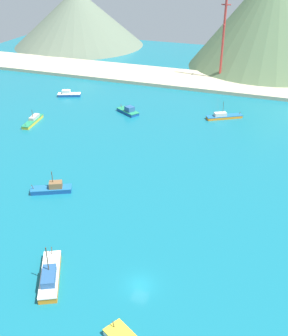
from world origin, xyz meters
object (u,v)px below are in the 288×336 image
object	(u,v)px
fishing_boat_2	(52,188)
fishing_boat_4	(50,276)
fishing_boat_9	(69,94)
fishing_boat_0	(128,111)
radio_tower	(223,35)
fishing_boat_3	(33,121)
fishing_boat_7	(223,116)

from	to	relation	value
fishing_boat_2	fishing_boat_4	xyz separation A→B (m)	(13.38, -22.70, 0.08)
fishing_boat_2	fishing_boat_9	size ratio (longest dim) A/B	1.07
fishing_boat_0	fishing_boat_2	size ratio (longest dim) A/B	0.96
fishing_boat_4	radio_tower	distance (m)	115.05
fishing_boat_0	fishing_boat_3	world-z (taller)	fishing_boat_3
fishing_boat_0	fishing_boat_4	bearing A→B (deg)	-77.55
fishing_boat_2	fishing_boat_9	xyz separation A→B (m)	(-27.37, 55.52, -0.01)
fishing_boat_2	radio_tower	distance (m)	94.21
fishing_boat_3	fishing_boat_7	distance (m)	56.09
fishing_boat_4	fishing_boat_9	distance (m)	88.21
fishing_boat_3	radio_tower	xyz separation A→B (m)	(42.85, 60.16, 16.20)
fishing_boat_4	fishing_boat_0	bearing A→B (deg)	102.45
fishing_boat_0	fishing_boat_9	xyz separation A→B (m)	(-25.24, 7.96, -0.04)
fishing_boat_4	fishing_boat_9	xyz separation A→B (m)	(-40.75, 78.23, -0.10)
fishing_boat_7	fishing_boat_9	xyz separation A→B (m)	(-53.44, 1.99, 0.09)
fishing_boat_7	radio_tower	bearing A→B (deg)	102.75
fishing_boat_0	fishing_boat_9	world-z (taller)	fishing_boat_0
fishing_boat_7	fishing_boat_3	bearing A→B (deg)	-156.29
fishing_boat_2	fishing_boat_3	bearing A→B (deg)	129.22
fishing_boat_4	fishing_boat_7	distance (m)	77.29
fishing_boat_3	fishing_boat_2	bearing A→B (deg)	-50.78
fishing_boat_2	fishing_boat_4	distance (m)	26.35
fishing_boat_2	fishing_boat_7	size ratio (longest dim) A/B	0.82
fishing_boat_0	fishing_boat_7	bearing A→B (deg)	11.96
fishing_boat_7	radio_tower	distance (m)	41.83
fishing_boat_3	fishing_boat_7	xyz separation A→B (m)	(51.36, 22.55, -0.01)
fishing_boat_3	fishing_boat_4	size ratio (longest dim) A/B	0.98
fishing_boat_2	fishing_boat_9	world-z (taller)	fishing_boat_2
fishing_boat_0	fishing_boat_9	distance (m)	26.46
fishing_boat_0	fishing_boat_7	size ratio (longest dim) A/B	0.79
fishing_boat_2	fishing_boat_9	bearing A→B (deg)	116.24
fishing_boat_9	fishing_boat_0	bearing A→B (deg)	-17.51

